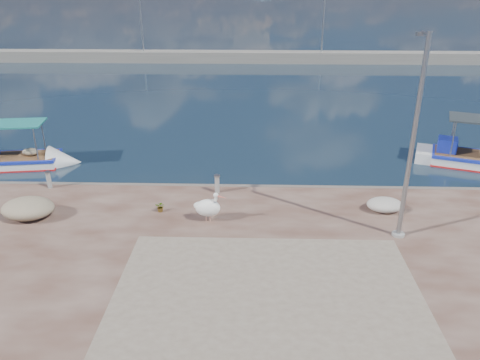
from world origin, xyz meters
The scene contains 12 objects.
ground centered at (0.00, 0.00, 0.00)m, with size 1400.00×1400.00×0.00m, color #162635.
quay_patch centered at (1.00, -3.00, 0.50)m, with size 9.00×7.00×0.01m, color gray.
breakwater centered at (0.00, 40.00, 0.60)m, with size 120.00×2.20×7.50m.
boat_left centered at (-11.60, 8.24, 0.21)m, with size 5.78×2.60×2.68m.
boat_right centered at (11.98, 9.01, 0.23)m, with size 6.37×3.95×2.91m.
pelican centered at (-1.12, 1.73, 1.08)m, with size 1.29×0.82×1.23m.
lamp_post centered at (5.75, 0.89, 3.80)m, with size 0.44×0.96×7.00m.
bollard_near centered at (-0.99, 4.29, 0.93)m, with size 0.26×0.26×0.80m.
bollard_far centered at (-8.34, 4.54, 0.92)m, with size 0.25×0.25×0.77m.
potted_plant centered at (-3.07, 2.44, 0.71)m, with size 0.38×0.33×0.42m, color #33722D.
net_pile_d centered at (5.72, 2.78, 0.76)m, with size 1.40×1.05×0.52m, color beige.
net_pile_b centered at (-8.03, 1.82, 0.88)m, with size 1.98×1.54×0.77m, color tan.
Camera 1 is at (0.54, -13.80, 9.02)m, focal length 35.00 mm.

